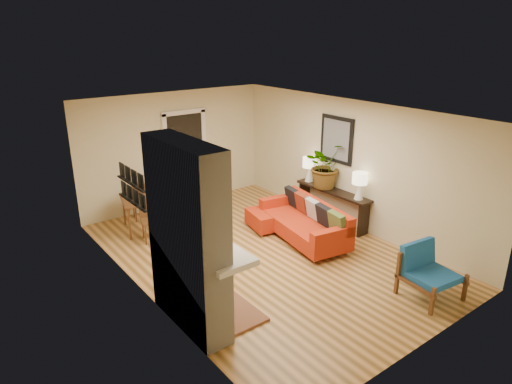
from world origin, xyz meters
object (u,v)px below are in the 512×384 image
dining_table (142,204)px  blue_chair (427,269)px  lamp_far (309,166)px  houseplant (326,165)px  sofa (307,222)px  ottoman (269,218)px  lamp_near (360,183)px  console_table (333,197)px

dining_table → blue_chair: bearing=-63.5°
lamp_far → houseplant: 0.51m
sofa → ottoman: sofa is taller
ottoman → houseplant: bearing=-14.8°
ottoman → blue_chair: 3.41m
ottoman → dining_table: (-2.07, 1.50, 0.34)m
dining_table → lamp_far: lamp_far is taller
lamp_far → houseplant: size_ratio=0.55×
blue_chair → sofa: bearing=91.9°
ottoman → blue_chair: size_ratio=1.02×
dining_table → lamp_near: 4.34m
blue_chair → lamp_far: lamp_far is taller
console_table → dining_table: bearing=148.2°
sofa → blue_chair: size_ratio=2.52×
houseplant → console_table: bearing=-87.6°
lamp_near → houseplant: bearing=90.6°
dining_table → lamp_near: bearing=-39.5°
lamp_far → houseplant: bearing=-91.2°
ottoman → houseplant: houseplant is taller
blue_chair → console_table: bearing=72.5°
console_table → houseplant: (-0.01, 0.23, 0.63)m
blue_chair → console_table: (0.89, 2.82, 0.14)m
dining_table → houseplant: (3.31, -1.83, 0.66)m
dining_table → houseplant: 3.84m
sofa → ottoman: (-0.28, 0.83, -0.13)m
console_table → lamp_far: 0.87m
ottoman → houseplant: (1.24, -0.33, 0.99)m
blue_chair → houseplant: houseplant is taller
blue_chair → dining_table: dining_table is taller
sofa → dining_table: size_ratio=1.34×
console_table → houseplant: size_ratio=1.90×
houseplant → lamp_near: bearing=-89.4°
blue_chair → lamp_far: bearing=75.9°
dining_table → lamp_near: (3.32, -2.74, 0.51)m
ottoman → lamp_far: lamp_far is taller
lamp_near → blue_chair: bearing=-112.5°
console_table → lamp_near: 0.84m
blue_chair → lamp_near: bearing=67.5°
sofa → dining_table: 3.32m
ottoman → dining_table: size_ratio=0.55×
lamp_near → lamp_far: (0.00, 1.41, 0.00)m
houseplant → dining_table: bearing=151.1°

